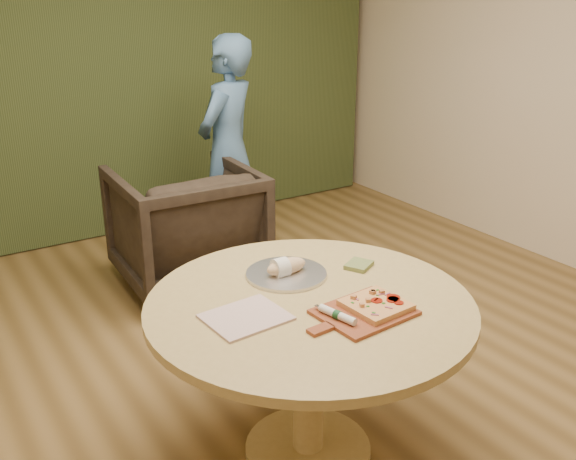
% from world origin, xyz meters
% --- Properties ---
extents(room_shell, '(5.04, 6.04, 2.84)m').
position_xyz_m(room_shell, '(0.00, 0.00, 1.40)').
color(room_shell, olive).
rests_on(room_shell, ground).
extents(curtain, '(4.80, 0.14, 2.78)m').
position_xyz_m(curtain, '(0.00, 2.90, 1.40)').
color(curtain, '#2C3A1A').
rests_on(curtain, ground).
extents(pedestal_table, '(1.34, 1.34, 0.75)m').
position_xyz_m(pedestal_table, '(-0.26, -0.23, 0.61)').
color(pedestal_table, tan).
rests_on(pedestal_table, ground).
extents(pizza_paddle, '(0.46, 0.30, 0.01)m').
position_xyz_m(pizza_paddle, '(-0.16, -0.44, 0.76)').
color(pizza_paddle, brown).
rests_on(pizza_paddle, pedestal_table).
extents(flatbread_pizza, '(0.24, 0.24, 0.04)m').
position_xyz_m(flatbread_pizza, '(-0.09, -0.44, 0.78)').
color(flatbread_pizza, '#DFA057').
rests_on(flatbread_pizza, pizza_paddle).
extents(cutlery_roll, '(0.07, 0.20, 0.03)m').
position_xyz_m(cutlery_roll, '(-0.28, -0.43, 0.78)').
color(cutlery_roll, silver).
rests_on(cutlery_roll, pizza_paddle).
extents(newspaper, '(0.32, 0.27, 0.01)m').
position_xyz_m(newspaper, '(-0.55, -0.22, 0.76)').
color(newspaper, white).
rests_on(newspaper, pedestal_table).
extents(serving_tray, '(0.36, 0.36, 0.02)m').
position_xyz_m(serving_tray, '(-0.21, 0.02, 0.76)').
color(serving_tray, silver).
rests_on(serving_tray, pedestal_table).
extents(bread_roll, '(0.19, 0.09, 0.09)m').
position_xyz_m(bread_roll, '(-0.22, 0.02, 0.79)').
color(bread_roll, '#E3BD8A').
rests_on(bread_roll, serving_tray).
extents(green_packet, '(0.15, 0.14, 0.02)m').
position_xyz_m(green_packet, '(0.11, -0.08, 0.76)').
color(green_packet, '#4F5F2B').
rests_on(green_packet, pedestal_table).
extents(armchair, '(0.93, 0.87, 0.91)m').
position_xyz_m(armchair, '(0.02, 1.65, 0.46)').
color(armchair, black).
rests_on(armchair, ground).
extents(person_standing, '(0.71, 0.65, 1.63)m').
position_xyz_m(person_standing, '(0.52, 1.96, 0.82)').
color(person_standing, teal).
rests_on(person_standing, ground).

